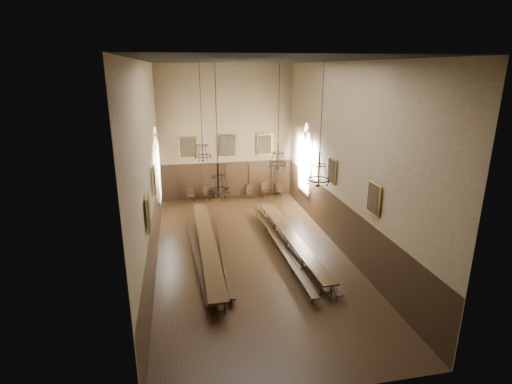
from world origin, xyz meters
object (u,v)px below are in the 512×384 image
object	(u,v)px
chandelier_back_right	(278,158)
table_right	(291,243)
bench_left_outer	(196,255)
bench_right_inner	(278,244)
table_left	(207,248)
chair_1	(191,198)
chair_3	(223,196)
chair_7	(279,193)
chandelier_back_left	(203,150)
chair_5	(250,194)
chandelier_front_right	(319,172)
chandelier_front_left	(218,182)
bench_left_inner	(223,249)
bench_right_outer	(300,245)
chair_6	(265,193)
chair_2	(206,197)

from	to	relation	value
chandelier_back_right	table_right	bearing A→B (deg)	-84.93
bench_left_outer	bench_right_inner	size ratio (longest dim) A/B	0.86
table_left	chair_1	world-z (taller)	chair_1
chair_3	chair_7	size ratio (longest dim) A/B	0.97
table_left	bench_left_outer	bearing A→B (deg)	-151.53
chair_1	table_left	bearing A→B (deg)	-96.67
chandelier_back_left	chair_5	bearing A→B (deg)	60.76
chair_1	bench_right_inner	bearing A→B (deg)	-74.27
table_left	table_right	world-z (taller)	table_left
chandelier_front_right	table_right	bearing A→B (deg)	94.66
chandelier_front_left	bench_left_inner	bearing A→B (deg)	82.01
chandelier_back_right	chandelier_front_right	world-z (taller)	same
bench_right_inner	chair_3	size ratio (longest dim) A/B	11.94
table_right	chandelier_back_left	world-z (taller)	chandelier_back_left
bench_left_outer	table_right	bearing A→B (deg)	2.96
bench_right_inner	bench_right_outer	world-z (taller)	bench_right_inner
chair_7	chair_3	bearing A→B (deg)	-161.40
bench_left_outer	chandelier_back_right	distance (m)	6.48
table_right	bench_right_inner	size ratio (longest dim) A/B	0.91
chair_7	chandelier_back_right	xyz separation A→B (m)	(-1.70, -6.30, 3.97)
chair_6	chair_7	distance (m)	0.98
bench_left_inner	chandelier_back_left	size ratio (longest dim) A/B	2.01
chair_5	bench_left_inner	bearing A→B (deg)	-118.23
bench_right_inner	chair_2	bearing A→B (deg)	109.30
chair_1	chandelier_back_right	distance (m)	8.68
bench_right_inner	chair_1	bearing A→B (deg)	115.35
chair_5	chair_7	distance (m)	2.05
bench_left_outer	bench_left_inner	bearing A→B (deg)	16.76
chair_3	chandelier_back_left	size ratio (longest dim) A/B	0.19
chair_2	chandelier_front_right	xyz separation A→B (m)	(3.79, -11.33, 4.41)
chair_3	bench_right_inner	bearing A→B (deg)	-91.30
bench_right_inner	chair_5	world-z (taller)	chair_5
table_right	chandelier_front_right	distance (m)	5.17
chair_6	chandelier_front_right	bearing A→B (deg)	-99.55
chair_1	chair_5	bearing A→B (deg)	-9.01
bench_left_inner	chandelier_front_left	bearing A→B (deg)	-97.99
chair_3	bench_right_outer	bearing A→B (deg)	-85.29
chandelier_front_right	chandelier_front_left	bearing A→B (deg)	179.60
chandelier_front_right	chair_6	bearing A→B (deg)	88.46
chair_2	chandelier_back_right	world-z (taller)	chandelier_back_right
table_right	chair_5	distance (m)	8.56
chair_3	chair_6	bearing A→B (deg)	-13.38
bench_right_inner	chair_2	world-z (taller)	chair_2
chair_3	chandelier_front_left	bearing A→B (deg)	-110.54
chair_2	chandelier_front_left	size ratio (longest dim) A/B	0.19
bench_left_inner	bench_right_outer	size ratio (longest dim) A/B	0.95
bench_left_outer	chair_1	xyz separation A→B (m)	(0.11, 8.74, 0.03)
chair_6	chandelier_front_left	world-z (taller)	chandelier_front_left
bench_right_inner	bench_left_outer	bearing A→B (deg)	-174.59
chair_5	chandelier_front_left	size ratio (longest dim) A/B	0.19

